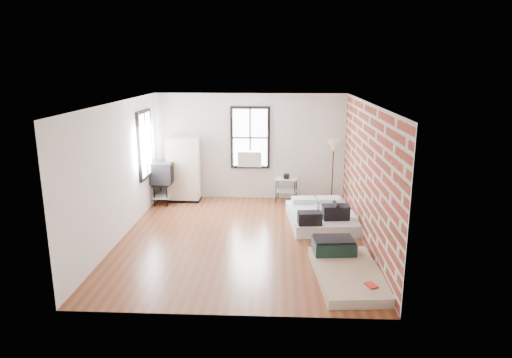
# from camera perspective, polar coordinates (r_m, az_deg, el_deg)

# --- Properties ---
(ground) EXTENTS (6.00, 6.00, 0.00)m
(ground) POSITION_cam_1_polar(r_m,az_deg,el_deg) (9.58, -1.80, -7.42)
(ground) COLOR brown
(ground) RESTS_ON ground
(room_shell) EXTENTS (5.02, 6.02, 2.80)m
(room_shell) POSITION_cam_1_polar(r_m,az_deg,el_deg) (9.43, -0.30, 3.23)
(room_shell) COLOR silver
(room_shell) RESTS_ON ground
(mattress_main) EXTENTS (1.61, 2.07, 0.62)m
(mattress_main) POSITION_cam_1_polar(r_m,az_deg,el_deg) (10.49, 8.22, -4.62)
(mattress_main) COLOR white
(mattress_main) RESTS_ON ground
(mattress_bare) EXTENTS (1.24, 2.12, 0.44)m
(mattress_bare) POSITION_cam_1_polar(r_m,az_deg,el_deg) (8.15, 11.04, -10.72)
(mattress_bare) COLOR #C5AD8E
(mattress_bare) RESTS_ON ground
(wardrobe) EXTENTS (0.85, 0.50, 1.68)m
(wardrobe) POSITION_cam_1_polar(r_m,az_deg,el_deg) (12.09, -9.04, 1.15)
(wardrobe) COLOR black
(wardrobe) RESTS_ON ground
(side_table) EXTENTS (0.62, 0.52, 0.73)m
(side_table) POSITION_cam_1_polar(r_m,az_deg,el_deg) (11.99, 3.82, -0.47)
(side_table) COLOR black
(side_table) RESTS_ON ground
(floor_lamp) EXTENTS (0.36, 0.36, 1.67)m
(floor_lamp) POSITION_cam_1_polar(r_m,az_deg,el_deg) (11.80, 9.67, 3.73)
(floor_lamp) COLOR black
(floor_lamp) RESTS_ON ground
(tv_stand) EXTENTS (0.56, 0.79, 1.10)m
(tv_stand) POSITION_cam_1_polar(r_m,az_deg,el_deg) (11.97, -11.53, 0.67)
(tv_stand) COLOR black
(tv_stand) RESTS_ON ground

